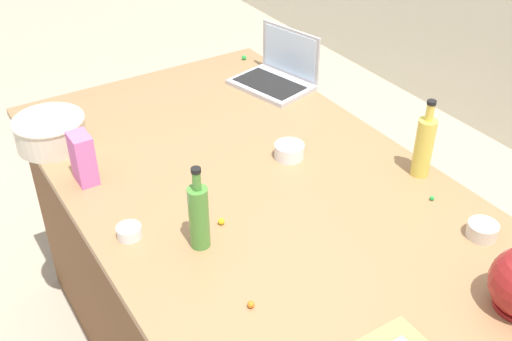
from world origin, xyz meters
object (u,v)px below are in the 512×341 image
(laptop, at_px, (277,74))
(ramekin_small, at_px, (289,151))
(bottle_oil, at_px, (424,146))
(mixing_bowl_large, at_px, (50,131))
(candy_bag, at_px, (83,158))
(bottle_olive, at_px, (199,215))
(ramekin_medium, at_px, (129,232))
(ramekin_wide, at_px, (482,230))

(laptop, distance_m, ramekin_small, 0.56)
(laptop, bearing_deg, bottle_oil, 1.93)
(bottle_oil, relative_size, ramekin_small, 2.67)
(bottle_oil, bearing_deg, mixing_bowl_large, -130.21)
(candy_bag, bearing_deg, mixing_bowl_large, -174.34)
(laptop, xyz_separation_m, mixing_bowl_large, (-0.02, -0.93, 0.01))
(laptop, xyz_separation_m, bottle_olive, (0.72, -0.74, 0.06))
(mixing_bowl_large, distance_m, ramekin_small, 0.83)
(ramekin_small, bearing_deg, mixing_bowl_large, -127.48)
(ramekin_medium, bearing_deg, ramekin_small, 99.20)
(ramekin_small, height_order, candy_bag, candy_bag)
(ramekin_small, bearing_deg, bottle_oil, 44.55)
(ramekin_wide, bearing_deg, bottle_olive, -119.55)
(laptop, xyz_separation_m, ramekin_small, (0.48, -0.28, -0.02))
(laptop, relative_size, bottle_oil, 1.32)
(ramekin_medium, distance_m, candy_bag, 0.34)
(ramekin_small, distance_m, ramekin_medium, 0.63)
(bottle_oil, distance_m, ramekin_medium, 0.95)
(bottle_olive, distance_m, ramekin_wide, 0.80)
(bottle_olive, height_order, ramekin_wide, bottle_olive)
(bottle_olive, xyz_separation_m, bottle_oil, (0.07, 0.77, 0.00))
(laptop, xyz_separation_m, bottle_oil, (0.79, 0.03, 0.06))
(bottle_oil, distance_m, ramekin_wide, 0.34)
(bottle_oil, xyz_separation_m, candy_bag, (-0.54, -0.93, -0.02))
(laptop, relative_size, ramekin_medium, 4.99)
(mixing_bowl_large, distance_m, candy_bag, 0.27)
(mixing_bowl_large, bearing_deg, ramekin_small, 52.52)
(ramekin_small, height_order, ramekin_medium, ramekin_small)
(ramekin_small, relative_size, ramekin_medium, 1.42)
(bottle_olive, xyz_separation_m, ramekin_small, (-0.24, 0.47, -0.08))
(mixing_bowl_large, xyz_separation_m, bottle_oil, (0.81, 0.96, 0.05))
(laptop, distance_m, candy_bag, 0.94)
(bottle_oil, distance_m, candy_bag, 1.08)
(bottle_olive, height_order, ramekin_medium, bottle_olive)
(ramekin_small, xyz_separation_m, ramekin_wide, (0.63, 0.23, -0.00))
(bottle_olive, height_order, candy_bag, bottle_olive)
(laptop, relative_size, candy_bag, 2.08)
(mixing_bowl_large, bearing_deg, bottle_oil, 49.79)
(ramekin_medium, bearing_deg, bottle_oil, 77.35)
(candy_bag, bearing_deg, ramekin_small, 69.75)
(mixing_bowl_large, height_order, ramekin_small, mixing_bowl_large)
(ramekin_medium, bearing_deg, candy_bag, -178.51)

